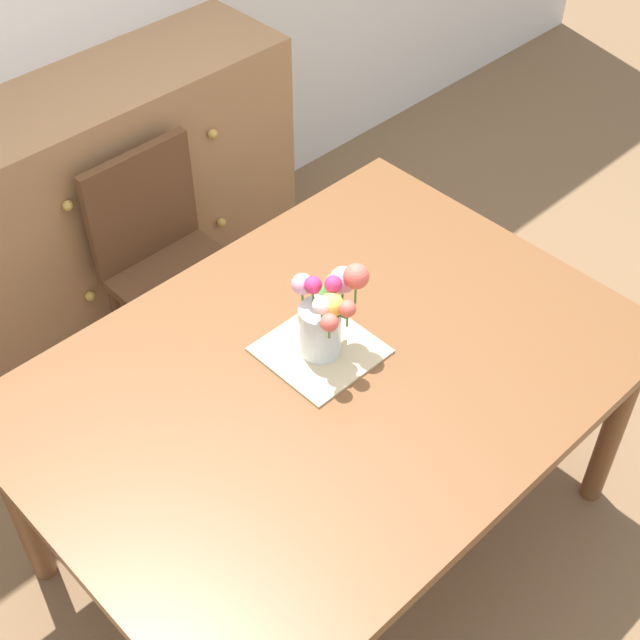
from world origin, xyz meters
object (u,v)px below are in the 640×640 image
dresser (117,204)px  dining_table (329,391)px  flower_vase (326,312)px  chair_far (167,258)px

dresser → dining_table: bearing=-98.2°
dining_table → flower_vase: 0.24m
dresser → flower_vase: (-0.14, -1.27, 0.42)m
chair_far → dresser: 0.40m
dresser → flower_vase: size_ratio=5.17×
chair_far → dresser: size_ratio=0.64×
dining_table → dresser: size_ratio=1.17×
dresser → flower_vase: bearing=-96.4°
dining_table → flower_vase: size_ratio=6.06×
dresser → flower_vase: 1.34m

